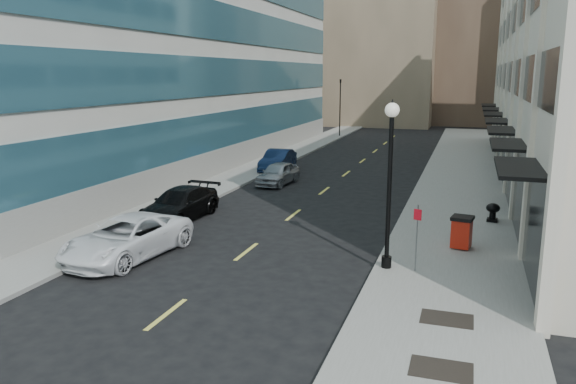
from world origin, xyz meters
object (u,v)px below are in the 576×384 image
Objects in this scene: car_black_pickup at (180,204)px; trash_bin at (462,231)px; car_blue_sedan at (278,160)px; lamppost at (390,171)px; traffic_signal at (340,83)px; car_white_van at (127,238)px; urn_planter at (493,210)px; sign_post at (417,228)px; car_silver_sedan at (278,173)px.

trash_bin is (12.61, -1.06, 0.10)m from car_black_pickup.
lamppost is (10.22, -18.14, 2.78)m from car_blue_sedan.
car_black_pickup is at bearing -88.90° from traffic_signal.
car_blue_sedan is at bearing 99.72° from car_white_van.
car_white_van reaches higher than car_black_pickup.
lamppost reaches higher than urn_planter.
car_black_pickup is 2.17× the size of sign_post.
car_blue_sedan is at bearing 114.15° from car_silver_sedan.
car_blue_sedan is 5.40× the size of urn_planter.
car_black_pickup is at bearing -165.76° from urn_planter.
car_silver_sedan is at bearing 154.33° from urn_planter.
traffic_signal reaches higher than sign_post.
sign_post is 2.75× the size of urn_planter.
car_black_pickup is 3.98× the size of trash_bin.
traffic_signal is 42.32m from car_white_van.
sign_post is (11.20, -18.19, 0.90)m from car_blue_sedan.
sign_post is (11.20, -4.17, 0.91)m from car_black_pickup.
sign_post is at bearing -60.69° from car_blue_sedan.
urn_planter is (13.88, -10.51, -0.09)m from car_blue_sedan.
urn_planter is at bearing 42.15° from car_white_van.
car_white_van is 12.57m from trash_bin.
car_black_pickup reaches higher than car_silver_sedan.
car_black_pickup is 11.37m from lamppost.
traffic_signal is 1.28× the size of car_white_van.
car_silver_sedan is 0.70× the size of lamppost.
sign_post is 8.20m from urn_planter.
traffic_signal is at bearing 89.49° from car_blue_sedan.
car_black_pickup is at bearing -92.30° from car_blue_sedan.
trash_bin is 0.55× the size of sign_post.
car_white_van is 1.36× the size of car_silver_sedan.
car_white_van is 1.09× the size of car_black_pickup.
car_blue_sedan is at bearing 119.40° from lamppost.
traffic_signal is 42.03m from lamppost.
car_blue_sedan is (0.70, -22.39, -4.97)m from traffic_signal.
urn_planter is (3.66, 7.63, -2.87)m from lamppost.
sign_post is at bearing -17.00° from car_black_pickup.
car_white_van is at bearing -144.99° from urn_planter.
car_black_pickup is 11.98m from sign_post.
car_blue_sedan reaches higher than trash_bin.
lamppost is at bearing -18.51° from car_black_pickup.
sign_post is (11.90, -40.59, -4.08)m from traffic_signal.
trash_bin is (11.01, -10.48, 0.14)m from car_silver_sedan.
urn_planter is (13.88, 3.52, -0.07)m from car_black_pickup.
car_blue_sedan is (-1.60, 4.61, 0.06)m from car_silver_sedan.
traffic_signal is at bearing 126.78° from sign_post.
car_blue_sedan is 21.01m from lamppost.
car_silver_sedan is at bearing 145.68° from sign_post.
car_white_van is at bearing -151.76° from sign_post.
car_silver_sedan is at bearing 94.41° from car_white_van.
lamppost is at bearing 16.08° from car_white_van.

